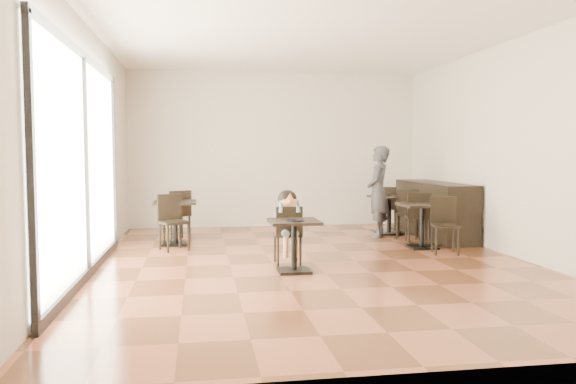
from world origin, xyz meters
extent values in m
cube|color=brown|center=(0.00, 0.00, 0.00)|extent=(6.00, 8.00, 0.01)
cube|color=white|center=(0.00, 0.00, 3.20)|extent=(6.00, 8.00, 0.01)
cube|color=beige|center=(0.00, 4.00, 1.60)|extent=(6.00, 0.01, 3.20)
cube|color=beige|center=(0.00, -4.00, 1.60)|extent=(6.00, 0.01, 3.20)
cube|color=beige|center=(-3.00, 0.00, 1.60)|extent=(0.01, 8.00, 3.20)
cube|color=beige|center=(3.00, 0.00, 1.60)|extent=(0.01, 8.00, 3.20)
cube|color=white|center=(-2.97, -0.50, 1.40)|extent=(0.04, 4.50, 2.60)
cylinder|color=black|center=(-0.38, -0.69, 0.68)|extent=(0.23, 0.23, 0.01)
imported|color=#3B3B41|center=(1.64, 2.17, 0.83)|extent=(0.61, 0.71, 1.66)
cube|color=black|center=(2.65, 2.00, 0.50)|extent=(0.60, 2.40, 1.00)
camera|label=1|loc=(-1.57, -7.63, 1.53)|focal=35.00mm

